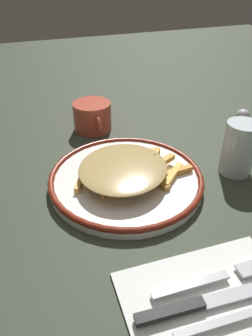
{
  "coord_description": "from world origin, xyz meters",
  "views": [
    {
      "loc": [
        0.46,
        -0.17,
        0.37
      ],
      "look_at": [
        0.0,
        0.0,
        0.04
      ],
      "focal_mm": 33.39,
      "sensor_mm": 36.0,
      "label": 1
    }
  ],
  "objects_px": {
    "fries_heap": "(128,169)",
    "knife": "(201,303)",
    "coffee_mug": "(92,116)",
    "water_glass": "(239,148)",
    "plate": "(126,179)",
    "salt_shaker": "(240,126)",
    "napkin": "(214,303)",
    "fork": "(211,279)"
  },
  "relations": [
    {
      "from": "water_glass",
      "to": "salt_shaker",
      "type": "xyz_separation_m",
      "value": [
        -0.1,
        0.08,
        -0.01
      ]
    },
    {
      "from": "napkin",
      "to": "knife",
      "type": "xyz_separation_m",
      "value": [
        -0.0,
        -0.02,
        0.01
      ]
    },
    {
      "from": "fries_heap",
      "to": "knife",
      "type": "bearing_deg",
      "value": -0.74
    },
    {
      "from": "fork",
      "to": "salt_shaker",
      "type": "height_order",
      "value": "salt_shaker"
    },
    {
      "from": "fries_heap",
      "to": "water_glass",
      "type": "bearing_deg",
      "value": 81.85
    },
    {
      "from": "knife",
      "to": "salt_shaker",
      "type": "relative_size",
      "value": 2.5
    },
    {
      "from": "fork",
      "to": "water_glass",
      "type": "distance_m",
      "value": 0.29
    },
    {
      "from": "water_glass",
      "to": "salt_shaker",
      "type": "relative_size",
      "value": 1.29
    },
    {
      "from": "plate",
      "to": "coffee_mug",
      "type": "relative_size",
      "value": 2.51
    },
    {
      "from": "napkin",
      "to": "water_glass",
      "type": "xyz_separation_m",
      "value": [
        -0.24,
        0.21,
        0.05
      ]
    },
    {
      "from": "fork",
      "to": "coffee_mug",
      "type": "bearing_deg",
      "value": -176.42
    },
    {
      "from": "napkin",
      "to": "fork",
      "type": "height_order",
      "value": "fork"
    },
    {
      "from": "salt_shaker",
      "to": "water_glass",
      "type": "bearing_deg",
      "value": -38.97
    },
    {
      "from": "knife",
      "to": "coffee_mug",
      "type": "height_order",
      "value": "coffee_mug"
    },
    {
      "from": "plate",
      "to": "fries_heap",
      "type": "height_order",
      "value": "fries_heap"
    },
    {
      "from": "napkin",
      "to": "knife",
      "type": "relative_size",
      "value": 1.08
    },
    {
      "from": "knife",
      "to": "fork",
      "type": "bearing_deg",
      "value": 129.86
    },
    {
      "from": "fork",
      "to": "plate",
      "type": "bearing_deg",
      "value": -173.29
    },
    {
      "from": "plate",
      "to": "salt_shaker",
      "type": "xyz_separation_m",
      "value": [
        -0.06,
        0.3,
        0.03
      ]
    },
    {
      "from": "salt_shaker",
      "to": "napkin",
      "type": "bearing_deg",
      "value": -39.97
    },
    {
      "from": "fork",
      "to": "knife",
      "type": "bearing_deg",
      "value": -50.14
    },
    {
      "from": "fries_heap",
      "to": "salt_shaker",
      "type": "height_order",
      "value": "salt_shaker"
    },
    {
      "from": "knife",
      "to": "coffee_mug",
      "type": "distance_m",
      "value": 0.52
    },
    {
      "from": "water_glass",
      "to": "coffee_mug",
      "type": "xyz_separation_m",
      "value": [
        -0.28,
        -0.23,
        -0.02
      ]
    },
    {
      "from": "water_glass",
      "to": "napkin",
      "type": "bearing_deg",
      "value": -40.37
    },
    {
      "from": "fries_heap",
      "to": "knife",
      "type": "relative_size",
      "value": 1.21
    },
    {
      "from": "plate",
      "to": "napkin",
      "type": "bearing_deg",
      "value": 3.57
    },
    {
      "from": "napkin",
      "to": "coffee_mug",
      "type": "bearing_deg",
      "value": -177.93
    },
    {
      "from": "water_glass",
      "to": "fries_heap",
      "type": "bearing_deg",
      "value": -98.15
    },
    {
      "from": "fries_heap",
      "to": "fork",
      "type": "bearing_deg",
      "value": 6.34
    },
    {
      "from": "fries_heap",
      "to": "fork",
      "type": "xyz_separation_m",
      "value": [
        0.25,
        0.03,
        -0.03
      ]
    },
    {
      "from": "knife",
      "to": "water_glass",
      "type": "relative_size",
      "value": 1.94
    },
    {
      "from": "napkin",
      "to": "plate",
      "type": "bearing_deg",
      "value": -176.43
    },
    {
      "from": "plate",
      "to": "knife",
      "type": "height_order",
      "value": "plate"
    },
    {
      "from": "napkin",
      "to": "coffee_mug",
      "type": "relative_size",
      "value": 1.91
    },
    {
      "from": "coffee_mug",
      "to": "water_glass",
      "type": "bearing_deg",
      "value": 38.78
    },
    {
      "from": "plate",
      "to": "knife",
      "type": "distance_m",
      "value": 0.28
    },
    {
      "from": "napkin",
      "to": "salt_shaker",
      "type": "distance_m",
      "value": 0.45
    },
    {
      "from": "plate",
      "to": "water_glass",
      "type": "relative_size",
      "value": 2.74
    },
    {
      "from": "fork",
      "to": "knife",
      "type": "height_order",
      "value": "knife"
    },
    {
      "from": "plate",
      "to": "fries_heap",
      "type": "distance_m",
      "value": 0.03
    },
    {
      "from": "plate",
      "to": "water_glass",
      "type": "xyz_separation_m",
      "value": [
        0.04,
        0.22,
        0.04
      ]
    }
  ]
}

